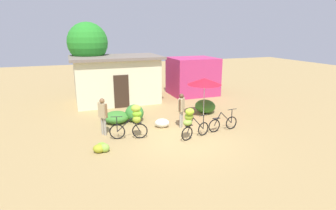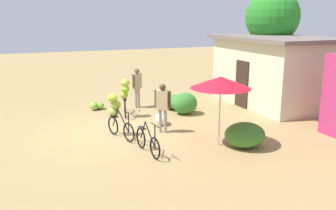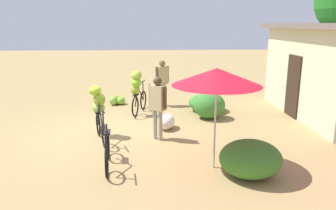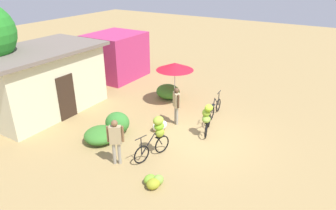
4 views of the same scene
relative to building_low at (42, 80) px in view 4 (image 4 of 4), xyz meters
name	(u,v)px [view 4 (image 4 of 4)]	position (x,y,z in m)	size (l,w,h in m)	color
ground_plane	(200,137)	(1.50, -7.40, -1.52)	(60.00, 60.00, 0.00)	#A18451
building_low	(42,80)	(0.00, 0.00, 0.00)	(5.64, 3.54, 2.99)	beige
shop_pink	(116,56)	(5.58, 0.33, -0.18)	(3.20, 2.80, 2.67)	#B83068
hedge_bush_front_left	(101,135)	(-0.81, -4.21, -1.23)	(1.29, 1.26, 0.57)	#3B7E2D
hedge_bush_front_right	(117,123)	(0.13, -4.28, -1.08)	(0.94, 1.01, 0.87)	#377F30
hedge_bush_mid	(168,92)	(4.26, -4.20, -1.14)	(1.12, 1.25, 0.74)	#3B7627
market_umbrella	(175,66)	(3.83, -4.84, 0.43)	(1.81, 1.81, 2.12)	beige
bicycle_leftmost	(157,133)	(-0.43, -6.60, -0.61)	(1.60, 0.53, 1.51)	black
bicycle_near_pile	(207,117)	(1.80, -7.52, -0.68)	(1.52, 0.59, 1.41)	black
bicycle_center_loaded	(215,108)	(3.67, -7.09, -1.17)	(1.60, 0.22, 0.99)	black
banana_pile_on_ground	(154,181)	(-1.94, -7.46, -1.35)	(0.72, 0.71, 0.34)	#959E25
produce_sack	(160,126)	(1.15, -5.70, -1.30)	(0.70, 0.44, 0.44)	silver
person_vendor	(176,102)	(2.03, -5.98, -0.49)	(0.41, 0.46, 1.67)	gray
person_bystander	(116,138)	(-1.62, -5.72, -0.47)	(0.38, 0.50, 1.70)	gray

